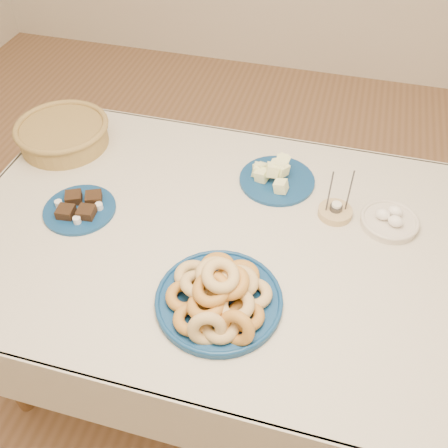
{
  "coord_description": "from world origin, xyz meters",
  "views": [
    {
      "loc": [
        0.27,
        -1.03,
        1.88
      ],
      "look_at": [
        0.0,
        -0.05,
        0.85
      ],
      "focal_mm": 40.0,
      "sensor_mm": 36.0,
      "label": 1
    }
  ],
  "objects": [
    {
      "name": "ground",
      "position": [
        0.0,
        0.0,
        0.0
      ],
      "size": [
        5.0,
        5.0,
        0.0
      ],
      "primitive_type": "plane",
      "color": "#885F40",
      "rests_on": "ground"
    },
    {
      "name": "dining_table",
      "position": [
        0.0,
        0.0,
        0.64
      ],
      "size": [
        1.71,
        1.11,
        0.75
      ],
      "color": "brown",
      "rests_on": "ground"
    },
    {
      "name": "donut_platter",
      "position": [
        0.04,
        -0.26,
        0.79
      ],
      "size": [
        0.41,
        0.41,
        0.16
      ],
      "rotation": [
        0.0,
        0.0,
        0.16
      ],
      "color": "navy",
      "rests_on": "dining_table"
    },
    {
      "name": "melon_plate",
      "position": [
        0.09,
        0.29,
        0.78
      ],
      "size": [
        0.34,
        0.34,
        0.09
      ],
      "rotation": [
        0.0,
        0.0,
        0.38
      ],
      "color": "navy",
      "rests_on": "dining_table"
    },
    {
      "name": "brownie_plate",
      "position": [
        -0.5,
        -0.02,
        0.76
      ],
      "size": [
        0.31,
        0.31,
        0.04
      ],
      "rotation": [
        0.0,
        0.0,
        0.38
      ],
      "color": "navy",
      "rests_on": "dining_table"
    },
    {
      "name": "wicker_basket",
      "position": [
        -0.72,
        0.3,
        0.8
      ],
      "size": [
        0.42,
        0.42,
        0.09
      ],
      "rotation": [
        0.0,
        0.0,
        0.26
      ],
      "color": "olive",
      "rests_on": "dining_table"
    },
    {
      "name": "candle_holder",
      "position": [
        0.31,
        0.18,
        0.77
      ],
      "size": [
        0.14,
        0.14,
        0.18
      ],
      "rotation": [
        0.0,
        0.0,
        0.33
      ],
      "color": "tan",
      "rests_on": "dining_table"
    },
    {
      "name": "egg_bowl",
      "position": [
        0.48,
        0.18,
        0.77
      ],
      "size": [
        0.23,
        0.23,
        0.06
      ],
      "rotation": [
        0.0,
        0.0,
        -0.27
      ],
      "color": "beige",
      "rests_on": "dining_table"
    }
  ]
}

